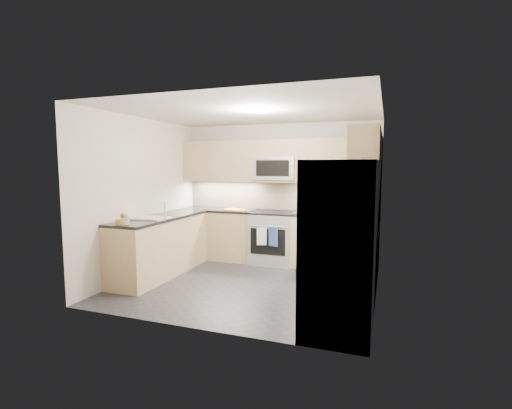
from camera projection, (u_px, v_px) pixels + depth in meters
name	position (u px, v px, depth m)	size (l,w,h in m)	color
floor	(248.00, 284.00, 5.48)	(3.60, 3.20, 0.00)	#27272C
ceiling	(248.00, 112.00, 5.22)	(3.60, 3.20, 0.02)	beige
wall_back	(279.00, 192.00, 6.85)	(3.60, 0.02, 2.50)	#BBB2A3
wall_front	(193.00, 213.00, 3.85)	(3.60, 0.02, 2.50)	#BBB2A3
wall_left	(143.00, 197.00, 5.95)	(0.02, 3.20, 2.50)	#BBB2A3
wall_right	(379.00, 204.00, 4.75)	(0.02, 3.20, 2.50)	#BBB2A3
base_cab_back_left	(219.00, 234.00, 7.02)	(1.42, 0.60, 0.90)	tan
base_cab_back_right	(335.00, 242.00, 6.29)	(1.42, 0.60, 0.90)	tan
base_cab_right	(354.00, 261.00, 5.07)	(0.60, 1.70, 0.90)	tan
base_cab_peninsula	(161.00, 247.00, 5.93)	(0.60, 2.00, 0.90)	tan
countertop_back_left	(218.00, 210.00, 6.97)	(1.42, 0.63, 0.04)	black
countertop_back_right	(336.00, 215.00, 6.24)	(1.42, 0.63, 0.04)	black
countertop_right	(355.00, 227.00, 5.02)	(0.63, 1.70, 0.04)	black
countertop_peninsula	(160.00, 218.00, 5.88)	(0.63, 2.00, 0.04)	black
upper_cab_back	(276.00, 161.00, 6.62)	(3.60, 0.35, 0.75)	tan
upper_cab_right	(367.00, 160.00, 5.01)	(0.35, 1.95, 0.75)	tan
backsplash_back	(279.00, 195.00, 6.85)	(3.60, 0.01, 0.51)	#C3AC8C
backsplash_right	(379.00, 205.00, 5.18)	(0.01, 2.30, 0.51)	#C3AC8C
gas_range	(273.00, 238.00, 6.63)	(0.76, 0.65, 0.91)	#A8ACB1
range_cooktop	(273.00, 213.00, 6.58)	(0.76, 0.65, 0.03)	black
oven_door_glass	(268.00, 242.00, 6.32)	(0.62, 0.02, 0.45)	black
oven_handle	(267.00, 226.00, 6.27)	(0.02, 0.02, 0.60)	#B2B5BA
microwave	(276.00, 168.00, 6.61)	(0.76, 0.40, 0.40)	#AAAFB3
microwave_door	(272.00, 168.00, 6.42)	(0.60, 0.01, 0.28)	black
refrigerator	(339.00, 248.00, 3.83)	(0.70, 0.90, 1.80)	#A8ABB0
fridge_handle_left	(300.00, 244.00, 3.77)	(0.02, 0.02, 1.20)	#B2B5BA
fridge_handle_right	(308.00, 237.00, 4.11)	(0.02, 0.02, 1.20)	#B2B5BA
sink_basin	(150.00, 222.00, 5.65)	(0.52, 0.38, 0.16)	white
faucet	(165.00, 210.00, 5.55)	(0.03, 0.03, 0.28)	silver
utensil_bowl	(350.00, 209.00, 6.20)	(0.26, 0.26, 0.15)	#4F9E43
cutting_board	(235.00, 209.00, 6.78)	(0.40, 0.28, 0.01)	orange
fruit_basket	(122.00, 222.00, 5.09)	(0.19, 0.19, 0.07)	#9F864A
fruit_apple	(123.00, 216.00, 5.12)	(0.07, 0.07, 0.07)	red
fruit_pear	(126.00, 216.00, 5.12)	(0.07, 0.07, 0.07)	#57C454
dish_towel_check	(262.00, 236.00, 6.30)	(0.16, 0.01, 0.31)	silver
dish_towel_blue	(273.00, 237.00, 6.23)	(0.17, 0.01, 0.32)	navy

